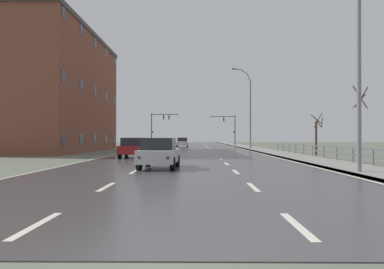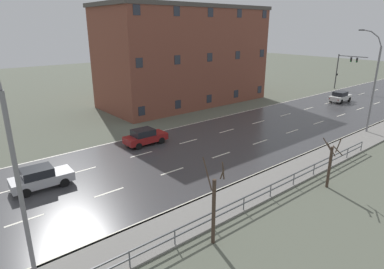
% 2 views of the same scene
% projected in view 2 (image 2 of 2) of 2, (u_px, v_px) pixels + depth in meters
% --- Properties ---
extents(ground_plane, '(160.00, 160.00, 0.12)m').
position_uv_depth(ground_plane, '(314.00, 115.00, 42.29)').
color(ground_plane, '#5B6051').
extents(road_asphalt_strip, '(14.00, 120.00, 0.03)m').
position_uv_depth(road_asphalt_strip, '(357.00, 102.00, 49.52)').
color(road_asphalt_strip, '#3D3D3F').
rests_on(road_asphalt_strip, ground).
extents(guardrail, '(0.07, 34.49, 1.00)m').
position_uv_depth(guardrail, '(229.00, 208.00, 19.26)').
color(guardrail, '#515459').
rests_on(guardrail, ground).
extents(street_lamp_foreground, '(2.39, 0.24, 10.19)m').
position_uv_depth(street_lamp_foreground, '(17.00, 177.00, 13.48)').
color(street_lamp_foreground, slate).
rests_on(street_lamp_foreground, ground).
extents(street_lamp_midground, '(2.53, 0.24, 10.64)m').
position_uv_depth(street_lamp_midground, '(373.00, 84.00, 33.82)').
color(street_lamp_midground, slate).
rests_on(street_lamp_midground, ground).
extents(traffic_signal_left, '(5.18, 0.36, 6.19)m').
position_uv_depth(traffic_signal_left, '(344.00, 66.00, 57.98)').
color(traffic_signal_left, '#38383A').
rests_on(traffic_signal_left, ground).
extents(car_far_left, '(1.91, 4.14, 1.57)m').
position_uv_depth(car_far_left, '(340.00, 97.00, 49.37)').
color(car_far_left, silver).
rests_on(car_far_left, ground).
extents(car_far_right, '(1.88, 4.12, 1.57)m').
position_uv_depth(car_far_right, '(145.00, 137.00, 31.48)').
color(car_far_right, maroon).
rests_on(car_far_right, ground).
extents(car_mid_centre, '(1.97, 4.17, 1.57)m').
position_uv_depth(car_mid_centre, '(41.00, 177.00, 22.98)').
color(car_mid_centre, '#B7B7BC').
rests_on(car_mid_centre, ground).
extents(brick_building, '(10.99, 24.46, 13.69)m').
position_uv_depth(brick_building, '(185.00, 56.00, 47.33)').
color(brick_building, brown).
rests_on(brick_building, ground).
extents(bare_tree_near, '(1.14, 1.16, 4.86)m').
position_uv_depth(bare_tree_near, '(214.00, 207.00, 16.66)').
color(bare_tree_near, '#423328').
rests_on(bare_tree_near, ground).
extents(bare_tree_mid, '(1.24, 1.26, 3.85)m').
position_uv_depth(bare_tree_mid, '(330.00, 164.00, 22.75)').
color(bare_tree_mid, '#423328').
rests_on(bare_tree_mid, ground).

